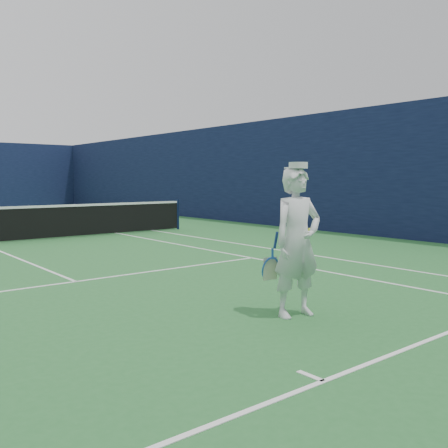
% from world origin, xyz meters
% --- Properties ---
extents(tennis_player, '(0.78, 0.60, 1.99)m').
position_xyz_m(tennis_player, '(1.38, -10.28, 0.97)').
color(tennis_player, white).
rests_on(tennis_player, ground).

